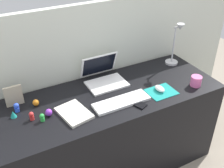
{
  "coord_description": "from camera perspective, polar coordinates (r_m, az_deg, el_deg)",
  "views": [
    {
      "loc": [
        -0.76,
        -1.47,
        1.89
      ],
      "look_at": [
        0.02,
        0.0,
        0.83
      ],
      "focal_mm": 44.09,
      "sensor_mm": 36.0,
      "label": 1
    }
  ],
  "objects": [
    {
      "name": "ground_plane",
      "position": [
        2.51,
        -0.36,
        -16.27
      ],
      "size": [
        6.0,
        6.0,
        0.0
      ],
      "primitive_type": "plane",
      "color": "gray"
    },
    {
      "name": "back_wall",
      "position": [
        2.33,
        -4.49,
        0.57
      ],
      "size": [
        2.89,
        0.05,
        1.32
      ],
      "primitive_type": "cube",
      "color": "beige",
      "rests_on": "ground_plane"
    },
    {
      "name": "desk",
      "position": [
        2.25,
        -0.39,
        -10.05
      ],
      "size": [
        1.69,
        0.63,
        0.74
      ],
      "primitive_type": "cube",
      "color": "black",
      "rests_on": "ground_plane"
    },
    {
      "name": "laptop",
      "position": [
        2.15,
        -1.85,
        1.82
      ],
      "size": [
        0.3,
        0.28,
        0.2
      ],
      "color": "white",
      "rests_on": "desk"
    },
    {
      "name": "keyboard",
      "position": [
        1.93,
        2.0,
        -3.72
      ],
      "size": [
        0.41,
        0.13,
        0.02
      ],
      "primitive_type": "cube",
      "color": "white",
      "rests_on": "desk"
    },
    {
      "name": "mousepad",
      "position": [
        2.08,
        10.19,
        -1.58
      ],
      "size": [
        0.21,
        0.17,
        0.0
      ],
      "primitive_type": "cube",
      "color": "teal",
      "rests_on": "desk"
    },
    {
      "name": "mouse",
      "position": [
        2.08,
        9.86,
        -0.94
      ],
      "size": [
        0.06,
        0.1,
        0.03
      ],
      "primitive_type": "ellipsoid",
      "color": "white",
      "rests_on": "mousepad"
    },
    {
      "name": "cell_phone",
      "position": [
        1.93,
        5.27,
        -4.1
      ],
      "size": [
        0.11,
        0.14,
        0.01
      ],
      "primitive_type": "cube",
      "rotation": [
        0.0,
        0.0,
        0.39
      ],
      "color": "black",
      "rests_on": "desk"
    },
    {
      "name": "desk_lamp",
      "position": [
        2.4,
        13.02,
        7.84
      ],
      "size": [
        0.11,
        0.14,
        0.38
      ],
      "color": "#B7B7BC",
      "rests_on": "desk"
    },
    {
      "name": "notebook_pad",
      "position": [
        1.85,
        -7.88,
        -5.97
      ],
      "size": [
        0.21,
        0.27,
        0.02
      ],
      "primitive_type": "cube",
      "rotation": [
        0.0,
        0.0,
        0.18
      ],
      "color": "silver",
      "rests_on": "desk"
    },
    {
      "name": "picture_frame",
      "position": [
        1.99,
        -19.72,
        -2.33
      ],
      "size": [
        0.12,
        0.02,
        0.15
      ],
      "primitive_type": "cube",
      "color": "#B2A58C",
      "rests_on": "desk"
    },
    {
      "name": "coffee_mug",
      "position": [
        2.2,
        17.03,
        0.6
      ],
      "size": [
        0.08,
        0.08,
        0.08
      ],
      "primitive_type": "cylinder",
      "color": "pink",
      "rests_on": "desk"
    },
    {
      "name": "toy_figurine_purple",
      "position": [
        1.86,
        -12.99,
        -5.78
      ],
      "size": [
        0.05,
        0.05,
        0.05
      ],
      "primitive_type": "ellipsoid",
      "color": "purple",
      "rests_on": "desk"
    },
    {
      "name": "toy_figurine_green",
      "position": [
        1.82,
        -14.29,
        -6.71
      ],
      "size": [
        0.03,
        0.03,
        0.05
      ],
      "color": "green",
      "rests_on": "desk"
    },
    {
      "name": "toy_figurine_blue",
      "position": [
        1.95,
        -19.18,
        -4.59
      ],
      "size": [
        0.04,
        0.04,
        0.06
      ],
      "color": "blue",
      "rests_on": "desk"
    },
    {
      "name": "toy_figurine_teal",
      "position": [
        1.91,
        -19.81,
        -5.91
      ],
      "size": [
        0.04,
        0.04,
        0.05
      ],
      "primitive_type": "cone",
      "color": "teal",
      "rests_on": "desk"
    },
    {
      "name": "toy_figurine_orange",
      "position": [
        1.97,
        -15.52,
        -3.74
      ],
      "size": [
        0.04,
        0.04,
        0.05
      ],
      "primitive_type": "ellipsoid",
      "color": "orange",
      "rests_on": "desk"
    },
    {
      "name": "toy_figurine_red",
      "position": [
        1.85,
        -16.34,
        -6.36
      ],
      "size": [
        0.03,
        0.03,
        0.06
      ],
      "color": "red",
      "rests_on": "desk"
    }
  ]
}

